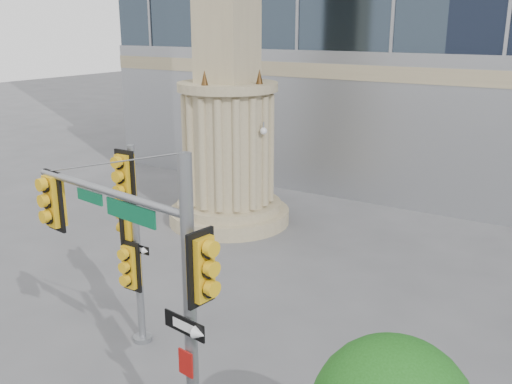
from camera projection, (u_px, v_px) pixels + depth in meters
The scene contains 3 objects.
monument at pixel (227, 70), 19.53m from camera, with size 4.40×4.40×16.60m.
main_signal_pole at pixel (146, 273), 8.83m from camera, with size 4.14×0.96×5.37m.
secondary_signal_pole at pixel (131, 231), 12.36m from camera, with size 0.78×0.59×4.61m.
Camera 1 is at (5.48, -7.31, 7.03)m, focal length 40.00 mm.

